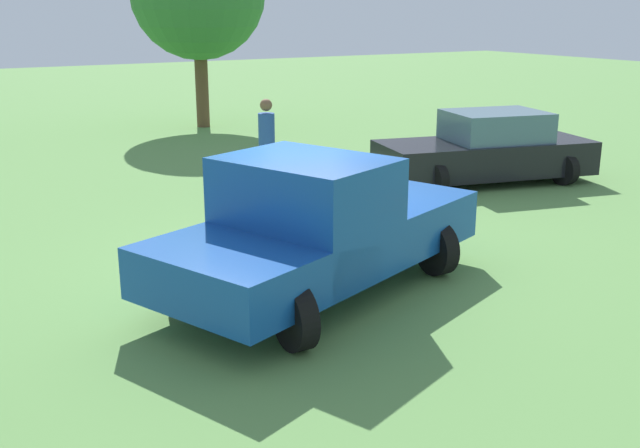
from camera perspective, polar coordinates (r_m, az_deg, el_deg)
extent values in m
plane|color=#5B8C47|center=(10.46, -1.56, -3.42)|extent=(80.00, 80.00, 0.00)
cylinder|color=black|center=(11.14, 1.37, -0.22)|extent=(0.73, 0.22, 0.73)
cylinder|color=black|center=(10.27, 8.86, -1.85)|extent=(0.73, 0.22, 0.73)
cylinder|color=black|center=(9.05, -10.08, -4.41)|extent=(0.73, 0.22, 0.73)
cylinder|color=black|center=(7.96, -1.94, -7.11)|extent=(0.73, 0.22, 0.73)
cube|color=#144799|center=(10.51, 4.73, 0.64)|extent=(2.52, 2.46, 0.64)
cube|color=#144799|center=(9.10, -1.09, 0.72)|extent=(2.38, 2.11, 1.40)
cube|color=slate|center=(9.00, -1.10, 3.42)|extent=(2.15, 1.84, 0.48)
cube|color=#144799|center=(8.56, -5.04, -3.18)|extent=(2.65, 2.80, 0.60)
cube|color=silver|center=(11.29, 7.15, 0.30)|extent=(1.81, 0.80, 0.16)
cylinder|color=black|center=(14.66, 8.77, 3.43)|extent=(0.64, 0.20, 0.64)
cylinder|color=black|center=(15.95, 6.51, 4.54)|extent=(0.64, 0.20, 0.64)
cylinder|color=black|center=(16.13, 18.14, 3.97)|extent=(0.64, 0.20, 0.64)
cylinder|color=black|center=(17.31, 15.40, 4.99)|extent=(0.64, 0.20, 0.64)
cube|color=black|center=(15.92, 12.40, 5.00)|extent=(2.67, 4.68, 0.68)
cube|color=slate|center=(15.92, 13.24, 7.29)|extent=(1.91, 2.23, 0.60)
cylinder|color=navy|center=(14.78, -4.25, 4.15)|extent=(0.14, 0.14, 0.88)
cylinder|color=navy|center=(14.94, -3.83, 4.29)|extent=(0.14, 0.14, 0.88)
cylinder|color=#284C93|center=(14.72, -4.10, 7.15)|extent=(0.44, 0.44, 0.66)
sphere|color=brown|center=(14.65, -4.14, 9.04)|extent=(0.24, 0.24, 0.24)
cylinder|color=brown|center=(23.17, -9.01, 10.74)|extent=(0.39, 0.39, 2.78)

